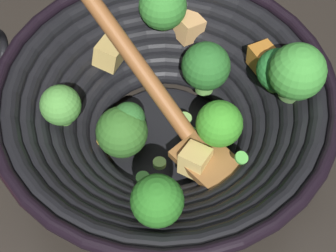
{
  "coord_description": "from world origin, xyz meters",
  "views": [
    {
      "loc": [
        0.26,
        -0.17,
        0.52
      ],
      "look_at": [
        0.0,
        0.0,
        0.03
      ],
      "focal_mm": 53.62,
      "sensor_mm": 36.0,
      "label": 1
    }
  ],
  "objects": [
    {
      "name": "ground_plane",
      "position": [
        0.0,
        0.0,
        0.0
      ],
      "size": [
        4.0,
        4.0,
        0.0
      ],
      "primitive_type": "plane",
      "color": "#28231E"
    },
    {
      "name": "wok",
      "position": [
        -0.0,
        0.0,
        0.07
      ],
      "size": [
        0.38,
        0.36,
        0.21
      ],
      "color": "black",
      "rests_on": "ground"
    }
  ]
}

